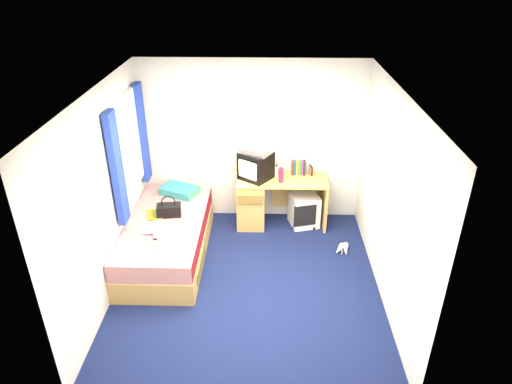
{
  "coord_description": "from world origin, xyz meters",
  "views": [
    {
      "loc": [
        0.22,
        -4.46,
        3.66
      ],
      "look_at": [
        0.08,
        0.7,
        0.92
      ],
      "focal_mm": 32.0,
      "sensor_mm": 36.0,
      "label": 1
    }
  ],
  "objects_px": {
    "pink_water_bottle": "(281,175)",
    "remote_control": "(157,236)",
    "magazine": "(155,214)",
    "colour_swatch_fan": "(155,245)",
    "aerosol_can": "(276,171)",
    "white_heels": "(342,249)",
    "pillow": "(180,191)",
    "vcr": "(256,150)",
    "bed": "(167,238)",
    "towel": "(170,232)",
    "handbag": "(169,210)",
    "storage_cube": "(304,210)",
    "water_bottle": "(151,232)",
    "crt_tv": "(256,166)",
    "picture_frame": "(311,170)",
    "desk": "(263,199)"
  },
  "relations": [
    {
      "from": "bed",
      "to": "picture_frame",
      "type": "distance_m",
      "value": 2.27
    },
    {
      "from": "magazine",
      "to": "colour_swatch_fan",
      "type": "height_order",
      "value": "magazine"
    },
    {
      "from": "colour_swatch_fan",
      "to": "pink_water_bottle",
      "type": "bearing_deg",
      "value": 40.49
    },
    {
      "from": "water_bottle",
      "to": "remote_control",
      "type": "distance_m",
      "value": 0.1
    },
    {
      "from": "desk",
      "to": "colour_swatch_fan",
      "type": "height_order",
      "value": "desk"
    },
    {
      "from": "crt_tv",
      "to": "vcr",
      "type": "relative_size",
      "value": 1.28
    },
    {
      "from": "handbag",
      "to": "remote_control",
      "type": "distance_m",
      "value": 0.52
    },
    {
      "from": "pink_water_bottle",
      "to": "storage_cube",
      "type": "bearing_deg",
      "value": 15.35
    },
    {
      "from": "aerosol_can",
      "to": "white_heels",
      "type": "xyz_separation_m",
      "value": [
        0.91,
        -0.81,
        -0.79
      ]
    },
    {
      "from": "bed",
      "to": "storage_cube",
      "type": "xyz_separation_m",
      "value": [
        1.88,
        0.85,
        -0.02
      ]
    },
    {
      "from": "aerosol_can",
      "to": "handbag",
      "type": "relative_size",
      "value": 0.48
    },
    {
      "from": "pink_water_bottle",
      "to": "remote_control",
      "type": "relative_size",
      "value": 1.31
    },
    {
      "from": "pillow",
      "to": "vcr",
      "type": "bearing_deg",
      "value": 6.48
    },
    {
      "from": "handbag",
      "to": "colour_swatch_fan",
      "type": "height_order",
      "value": "handbag"
    },
    {
      "from": "desk",
      "to": "white_heels",
      "type": "xyz_separation_m",
      "value": [
        1.1,
        -0.73,
        -0.37
      ]
    },
    {
      "from": "crt_tv",
      "to": "picture_frame",
      "type": "bearing_deg",
      "value": 46.2
    },
    {
      "from": "towel",
      "to": "remote_control",
      "type": "distance_m",
      "value": 0.16
    },
    {
      "from": "pillow",
      "to": "white_heels",
      "type": "bearing_deg",
      "value": -14.94
    },
    {
      "from": "desk",
      "to": "handbag",
      "type": "bearing_deg",
      "value": -149.7
    },
    {
      "from": "bed",
      "to": "aerosol_can",
      "type": "distance_m",
      "value": 1.82
    },
    {
      "from": "storage_cube",
      "to": "vcr",
      "type": "xyz_separation_m",
      "value": [
        -0.72,
        0.02,
        0.94
      ]
    },
    {
      "from": "magazine",
      "to": "remote_control",
      "type": "bearing_deg",
      "value": -74.95
    },
    {
      "from": "vcr",
      "to": "colour_swatch_fan",
      "type": "xyz_separation_m",
      "value": [
        -1.16,
        -1.42,
        -0.64
      ]
    },
    {
      "from": "desk",
      "to": "bed",
      "type": "bearing_deg",
      "value": -145.57
    },
    {
      "from": "vcr",
      "to": "pink_water_bottle",
      "type": "height_order",
      "value": "vcr"
    },
    {
      "from": "handbag",
      "to": "white_heels",
      "type": "relative_size",
      "value": 1.38
    },
    {
      "from": "pink_water_bottle",
      "to": "colour_swatch_fan",
      "type": "distance_m",
      "value": 2.02
    },
    {
      "from": "vcr",
      "to": "desk",
      "type": "bearing_deg",
      "value": 26.88
    },
    {
      "from": "water_bottle",
      "to": "white_heels",
      "type": "height_order",
      "value": "water_bottle"
    },
    {
      "from": "vcr",
      "to": "pink_water_bottle",
      "type": "xyz_separation_m",
      "value": [
        0.36,
        -0.12,
        -0.33
      ]
    },
    {
      "from": "desk",
      "to": "colour_swatch_fan",
      "type": "bearing_deg",
      "value": -131.83
    },
    {
      "from": "bed",
      "to": "towel",
      "type": "bearing_deg",
      "value": -68.91
    },
    {
      "from": "colour_swatch_fan",
      "to": "handbag",
      "type": "bearing_deg",
      "value": 87.12
    },
    {
      "from": "magazine",
      "to": "picture_frame",
      "type": "bearing_deg",
      "value": 21.97
    },
    {
      "from": "aerosol_can",
      "to": "white_heels",
      "type": "distance_m",
      "value": 1.45
    },
    {
      "from": "desk",
      "to": "towel",
      "type": "distance_m",
      "value": 1.66
    },
    {
      "from": "towel",
      "to": "water_bottle",
      "type": "height_order",
      "value": "towel"
    },
    {
      "from": "vcr",
      "to": "aerosol_can",
      "type": "xyz_separation_m",
      "value": [
        0.3,
        0.07,
        -0.36
      ]
    },
    {
      "from": "magazine",
      "to": "colour_swatch_fan",
      "type": "relative_size",
      "value": 1.27
    },
    {
      "from": "towel",
      "to": "bed",
      "type": "bearing_deg",
      "value": 111.09
    },
    {
      "from": "handbag",
      "to": "magazine",
      "type": "height_order",
      "value": "handbag"
    },
    {
      "from": "handbag",
      "to": "picture_frame",
      "type": "bearing_deg",
      "value": 15.89
    },
    {
      "from": "towel",
      "to": "colour_swatch_fan",
      "type": "relative_size",
      "value": 1.43
    },
    {
      "from": "bed",
      "to": "pillow",
      "type": "height_order",
      "value": "pillow"
    },
    {
      "from": "remote_control",
      "to": "storage_cube",
      "type": "bearing_deg",
      "value": 29.47
    },
    {
      "from": "aerosol_can",
      "to": "water_bottle",
      "type": "xyz_separation_m",
      "value": [
        -1.57,
        -1.25,
        -0.25
      ]
    },
    {
      "from": "storage_cube",
      "to": "vcr",
      "type": "bearing_deg",
      "value": 163.66
    },
    {
      "from": "aerosol_can",
      "to": "pillow",
      "type": "bearing_deg",
      "value": -172.08
    },
    {
      "from": "crt_tv",
      "to": "remote_control",
      "type": "distance_m",
      "value": 1.75
    },
    {
      "from": "towel",
      "to": "colour_swatch_fan",
      "type": "distance_m",
      "value": 0.26
    }
  ]
}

